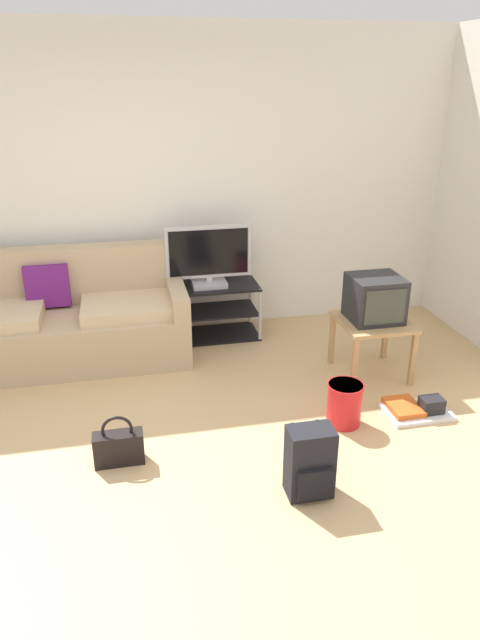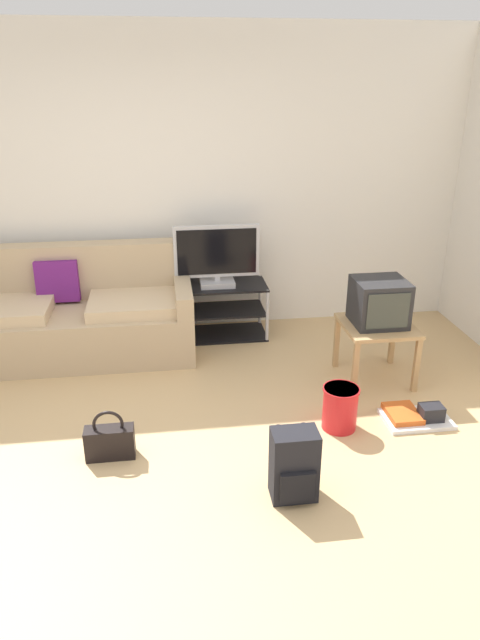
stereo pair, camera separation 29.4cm
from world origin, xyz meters
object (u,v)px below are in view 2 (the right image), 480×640
at_px(backpack, 294,465).
at_px(handbag, 110,441).
at_px(side_table, 377,333).
at_px(crt_tv, 379,302).
at_px(floor_tray, 416,416).
at_px(tv_stand, 217,310).
at_px(cleaning_bucket, 340,407).
at_px(flat_tv, 217,256).
at_px(couch, 73,316).

height_order(backpack, handbag, backpack).
bearing_deg(side_table, crt_tv, 90.00).
bearing_deg(floor_tray, backpack, -147.78).
bearing_deg(tv_stand, cleaning_bucket, -67.72).
bearing_deg(handbag, backpack, -25.93).
bearing_deg(floor_tray, tv_stand, 126.92).
height_order(side_table, floor_tray, side_table).
bearing_deg(tv_stand, floor_tray, -53.08).
relative_size(flat_tv, cleaning_bucket, 2.45).
distance_m(couch, cleaning_bucket, 2.46).
bearing_deg(backpack, floor_tray, 39.41).
xyz_separation_m(tv_stand, flat_tv, (0.00, -0.02, 0.53)).
height_order(tv_stand, backpack, tv_stand).
bearing_deg(tv_stand, side_table, -40.92).
bearing_deg(side_table, handbag, -158.97).
distance_m(couch, crt_tv, 2.59).
relative_size(flat_tv, backpack, 1.75).
xyz_separation_m(crt_tv, backpack, (-0.95, -1.32, -0.44)).
height_order(handbag, cleaning_bucket, handbag).
xyz_separation_m(cleaning_bucket, floor_tray, (0.57, 0.00, -0.12)).
height_order(tv_stand, cleaning_bucket, tv_stand).
xyz_separation_m(side_table, backpack, (-0.95, -1.31, -0.19)).
bearing_deg(side_table, flat_tv, 139.72).
height_order(flat_tv, side_table, flat_tv).
bearing_deg(cleaning_bucket, crt_tv, 54.30).
distance_m(flat_tv, handbag, 2.08).
relative_size(flat_tv, floor_tray, 1.63).
bearing_deg(cleaning_bucket, couch, 142.95).
bearing_deg(side_table, floor_tray, -82.60).
relative_size(tv_stand, handbag, 2.64).
height_order(side_table, cleaning_bucket, side_table).
bearing_deg(flat_tv, cleaning_bucket, -67.44).
bearing_deg(crt_tv, side_table, -90.00).
xyz_separation_m(couch, tv_stand, (1.27, 0.18, -0.09)).
distance_m(couch, floor_tray, 2.93).
distance_m(tv_stand, handbag, 1.99).
bearing_deg(flat_tv, side_table, -40.28).
relative_size(flat_tv, handbag, 2.24).
height_order(flat_tv, floor_tray, flat_tv).
distance_m(couch, flat_tv, 1.36).
bearing_deg(cleaning_bucket, flat_tv, 112.56).
bearing_deg(tv_stand, handbag, -115.98).
bearing_deg(couch, floor_tray, -30.32).
height_order(tv_stand, floor_tray, tv_stand).
xyz_separation_m(backpack, floor_tray, (1.04, 0.65, -0.17)).
height_order(side_table, crt_tv, crt_tv).
distance_m(side_table, crt_tv, 0.25).
xyz_separation_m(flat_tv, crt_tv, (1.16, -0.97, -0.13)).
bearing_deg(crt_tv, handbag, -158.58).
xyz_separation_m(couch, backpack, (1.48, -2.13, -0.13)).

